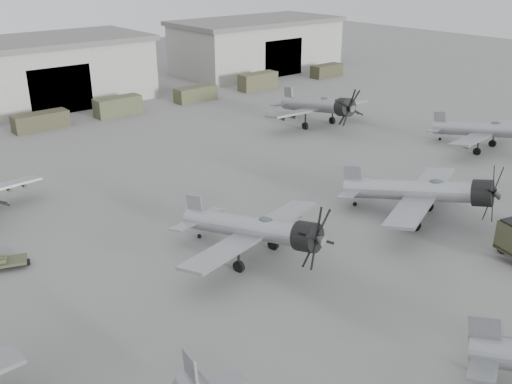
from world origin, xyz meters
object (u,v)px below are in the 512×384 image
aircraft_mid_2 (427,192)px  aircraft_mid_3 (489,130)px  aircraft_mid_1 (258,230)px  aircraft_far_1 (321,106)px

aircraft_mid_2 → aircraft_mid_3: (19.19, 5.80, -0.16)m
aircraft_mid_1 → aircraft_far_1: aircraft_far_1 is taller
aircraft_mid_1 → aircraft_mid_3: bearing=-8.8°
aircraft_mid_3 → aircraft_far_1: (-6.90, 17.42, 0.29)m
aircraft_mid_3 → aircraft_mid_2: bearing=-168.9°
aircraft_mid_2 → aircraft_far_1: size_ratio=0.93×
aircraft_mid_1 → aircraft_mid_3: aircraft_mid_1 is taller
aircraft_mid_1 → aircraft_mid_3: (33.03, 2.42, -0.07)m
aircraft_mid_2 → aircraft_mid_3: aircraft_mid_2 is taller
aircraft_mid_3 → aircraft_far_1: aircraft_far_1 is taller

